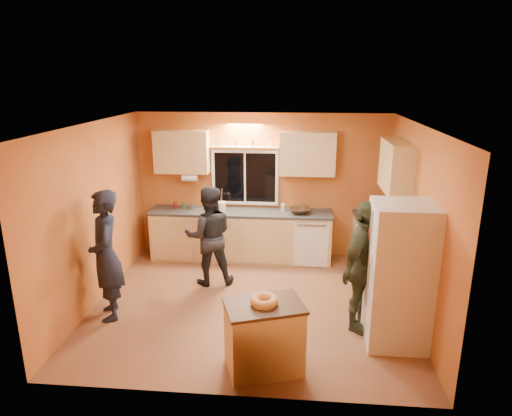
# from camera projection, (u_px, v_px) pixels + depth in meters

# --- Properties ---
(ground) EXTENTS (4.50, 4.50, 0.00)m
(ground) POSITION_uv_depth(u_px,v_px,m) (251.00, 304.00, 6.69)
(ground) COLOR brown
(ground) RESTS_ON ground
(room_shell) EXTENTS (4.54, 4.04, 2.61)m
(room_shell) POSITION_uv_depth(u_px,v_px,m) (261.00, 190.00, 6.62)
(room_shell) COLOR #C87D33
(room_shell) RESTS_ON ground
(back_counter) EXTENTS (4.23, 0.62, 0.90)m
(back_counter) POSITION_uv_depth(u_px,v_px,m) (261.00, 236.00, 8.19)
(back_counter) COLOR tan
(back_counter) RESTS_ON ground
(right_counter) EXTENTS (0.62, 1.84, 0.90)m
(right_counter) POSITION_uv_depth(u_px,v_px,m) (382.00, 266.00, 6.87)
(right_counter) COLOR tan
(right_counter) RESTS_ON ground
(refrigerator) EXTENTS (0.72, 0.70, 1.80)m
(refrigerator) POSITION_uv_depth(u_px,v_px,m) (399.00, 275.00, 5.51)
(refrigerator) COLOR silver
(refrigerator) RESTS_ON ground
(island) EXTENTS (0.99, 0.82, 0.82)m
(island) POSITION_uv_depth(u_px,v_px,m) (264.00, 337.00, 5.10)
(island) COLOR tan
(island) RESTS_ON ground
(bundt_pastry) EXTENTS (0.31, 0.31, 0.09)m
(bundt_pastry) POSITION_uv_depth(u_px,v_px,m) (264.00, 300.00, 4.97)
(bundt_pastry) COLOR tan
(bundt_pastry) RESTS_ON island
(person_left) EXTENTS (0.66, 0.78, 1.80)m
(person_left) POSITION_uv_depth(u_px,v_px,m) (106.00, 256.00, 6.11)
(person_left) COLOR black
(person_left) RESTS_ON ground
(person_center) EXTENTS (0.89, 0.76, 1.59)m
(person_center) POSITION_uv_depth(u_px,v_px,m) (209.00, 236.00, 7.16)
(person_center) COLOR black
(person_center) RESTS_ON ground
(person_right) EXTENTS (0.90, 1.10, 1.75)m
(person_right) POSITION_uv_depth(u_px,v_px,m) (363.00, 267.00, 5.81)
(person_right) COLOR #2D3320
(person_right) RESTS_ON ground
(mixing_bowl) EXTENTS (0.42, 0.42, 0.09)m
(mixing_bowl) POSITION_uv_depth(u_px,v_px,m) (300.00, 211.00, 7.97)
(mixing_bowl) COLOR black
(mixing_bowl) RESTS_ON back_counter
(utensil_crock) EXTENTS (0.14, 0.14, 0.17)m
(utensil_crock) POSITION_uv_depth(u_px,v_px,m) (222.00, 206.00, 8.07)
(utensil_crock) COLOR #EEDEC7
(utensil_crock) RESTS_ON back_counter
(potted_plant) EXTENTS (0.33, 0.31, 0.32)m
(potted_plant) POSITION_uv_depth(u_px,v_px,m) (399.00, 244.00, 6.09)
(potted_plant) COLOR gray
(potted_plant) RESTS_ON right_counter
(red_box) EXTENTS (0.19, 0.16, 0.07)m
(red_box) POSITION_uv_depth(u_px,v_px,m) (377.00, 226.00, 7.18)
(red_box) COLOR maroon
(red_box) RESTS_ON right_counter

